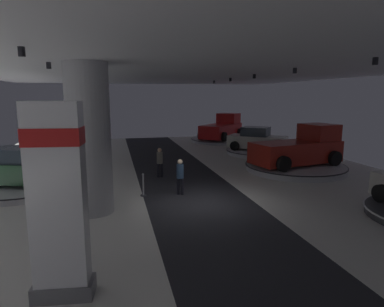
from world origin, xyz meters
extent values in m
cube|color=silver|center=(0.00, 0.00, -0.03)|extent=(24.00, 44.00, 0.05)
cube|color=#232328|center=(0.00, 0.00, 0.00)|extent=(4.40, 44.00, 0.01)
cube|color=silver|center=(0.00, 0.00, 5.55)|extent=(24.00, 44.00, 0.10)
cylinder|color=black|center=(-5.32, -3.95, 5.32)|extent=(0.16, 0.16, 0.22)
cylinder|color=black|center=(-5.37, -0.26, 5.32)|extent=(0.16, 0.16, 0.22)
cylinder|color=black|center=(-5.25, 4.09, 5.32)|extent=(0.16, 0.16, 0.22)
cylinder|color=black|center=(-5.21, 8.01, 5.32)|extent=(0.16, 0.16, 0.22)
cylinder|color=black|center=(-5.22, 11.82, 5.32)|extent=(0.16, 0.16, 0.22)
cylinder|color=black|center=(4.22, -3.98, 5.32)|extent=(0.16, 0.16, 0.22)
cylinder|color=black|center=(3.92, -0.01, 5.32)|extent=(0.16, 0.16, 0.22)
cylinder|color=black|center=(3.97, 4.14, 5.32)|extent=(0.16, 0.16, 0.22)
cylinder|color=black|center=(4.00, 7.92, 5.32)|extent=(0.16, 0.16, 0.22)
cylinder|color=black|center=(4.14, 11.89, 5.32)|extent=(0.16, 0.16, 0.22)
cylinder|color=#ADADB2|center=(-4.21, 0.00, 2.75)|extent=(1.55, 1.55, 5.50)
cube|color=slate|center=(-4.51, -5.46, 0.17)|extent=(1.33, 0.79, 0.35)
cube|color=white|center=(-4.51, -5.46, 2.28)|extent=(1.16, 0.68, 3.87)
cube|color=red|center=(-4.51, -5.46, 3.52)|extent=(1.18, 0.71, 0.36)
cylinder|color=silver|center=(-6.93, 11.16, 0.12)|extent=(5.57, 5.57, 0.24)
cylinder|color=black|center=(-6.93, 11.16, 0.21)|extent=(5.68, 5.68, 0.05)
cube|color=silver|center=(-6.93, 11.16, 0.99)|extent=(5.42, 5.01, 1.20)
cube|color=silver|center=(-5.62, 10.07, 2.04)|extent=(2.52, 2.55, 1.00)
cube|color=#28333D|center=(-6.01, 10.40, 2.04)|extent=(1.18, 1.39, 0.75)
cylinder|color=black|center=(-4.75, 10.87, 0.66)|extent=(0.82, 0.75, 0.84)
cylinder|color=black|center=(-6.26, 9.07, 0.66)|extent=(0.82, 0.75, 0.84)
cylinder|color=black|center=(-7.60, 13.25, 0.66)|extent=(0.82, 0.75, 0.84)
cylinder|color=black|center=(-9.11, 11.44, 0.66)|extent=(0.82, 0.75, 0.84)
cylinder|color=#B7B7BC|center=(6.59, 17.51, 0.15)|extent=(5.57, 5.56, 0.30)
cylinder|color=black|center=(6.59, 17.51, 0.27)|extent=(5.68, 5.68, 0.05)
cube|color=red|center=(6.59, 17.51, 1.05)|extent=(5.15, 5.31, 1.20)
cube|color=red|center=(7.75, 18.76, 2.10)|extent=(2.55, 2.54, 1.00)
cube|color=#28333D|center=(7.40, 18.38, 2.10)|extent=(1.33, 1.25, 0.75)
cylinder|color=black|center=(7.00, 19.67, 0.72)|extent=(0.78, 0.81, 0.84)
cylinder|color=black|center=(8.72, 18.07, 0.72)|extent=(0.78, 0.81, 0.84)
cylinder|color=black|center=(4.47, 16.96, 0.72)|extent=(0.78, 0.81, 0.84)
cylinder|color=black|center=(6.19, 15.35, 0.72)|extent=(0.78, 0.81, 0.84)
cylinder|color=#B7B7BC|center=(-7.59, 3.72, 0.15)|extent=(4.69, 4.69, 0.30)
cylinder|color=black|center=(-7.59, 3.72, 0.27)|extent=(4.78, 4.78, 0.05)
cube|color=#2D5638|center=(-7.59, 3.72, 0.91)|extent=(4.56, 3.10, 0.90)
cube|color=#2D3842|center=(-7.73, 3.77, 1.66)|extent=(2.31, 2.11, 0.70)
cylinder|color=black|center=(-5.91, 4.18, 0.64)|extent=(0.71, 0.43, 0.68)
cylinder|color=black|center=(-6.57, 2.30, 0.64)|extent=(0.71, 0.43, 0.68)
cylinder|color=black|center=(-8.60, 5.14, 0.64)|extent=(0.71, 0.43, 0.68)
sphere|color=white|center=(-5.48, 3.50, 1.03)|extent=(0.18, 0.18, 0.18)
sphere|color=white|center=(-5.81, 2.56, 1.03)|extent=(0.18, 0.18, 0.18)
cylinder|color=black|center=(6.52, -2.26, 0.64)|extent=(0.27, 0.69, 0.68)
cylinder|color=#B7B7BC|center=(6.89, 4.57, 0.18)|extent=(5.63, 5.63, 0.36)
cylinder|color=black|center=(6.89, 4.57, 0.33)|extent=(5.74, 5.74, 0.05)
cube|color=maroon|center=(6.89, 4.57, 1.11)|extent=(5.62, 3.15, 1.20)
cube|color=maroon|center=(8.55, 4.92, 2.16)|extent=(2.05, 2.21, 1.00)
cube|color=#28333D|center=(8.05, 4.82, 2.16)|extent=(0.44, 1.73, 0.75)
cylinder|color=black|center=(8.46, 6.10, 0.78)|extent=(0.88, 0.45, 0.84)
cylinder|color=black|center=(8.94, 3.80, 0.78)|extent=(0.88, 0.45, 0.84)
cylinder|color=black|center=(4.83, 5.34, 0.78)|extent=(0.88, 0.45, 0.84)
cylinder|color=black|center=(5.31, 3.04, 0.78)|extent=(0.88, 0.45, 0.84)
cylinder|color=silver|center=(7.10, 10.37, 0.15)|extent=(4.47, 4.47, 0.31)
cylinder|color=black|center=(7.10, 10.37, 0.28)|extent=(4.56, 4.56, 0.05)
cube|color=silver|center=(7.10, 10.37, 0.92)|extent=(4.39, 4.06, 0.90)
cube|color=#2D3842|center=(6.98, 10.46, 1.67)|extent=(2.46, 2.41, 0.70)
cylinder|color=black|center=(8.83, 10.23, 0.65)|extent=(0.66, 0.60, 0.68)
cylinder|color=black|center=(7.56, 8.69, 0.65)|extent=(0.66, 0.60, 0.68)
cylinder|color=black|center=(6.63, 12.05, 0.65)|extent=(0.66, 0.60, 0.68)
cylinder|color=black|center=(5.36, 10.50, 0.65)|extent=(0.66, 0.60, 0.68)
sphere|color=white|center=(9.00, 9.44, 1.03)|extent=(0.18, 0.18, 0.18)
sphere|color=white|center=(8.37, 8.67, 1.03)|extent=(0.18, 0.18, 0.18)
cylinder|color=#B7B7BC|center=(-6.76, 17.63, 0.15)|extent=(5.26, 5.26, 0.30)
cylinder|color=black|center=(-6.76, 17.63, 0.27)|extent=(5.37, 5.37, 0.05)
cube|color=navy|center=(-6.76, 17.63, 0.91)|extent=(3.81, 4.50, 0.90)
cube|color=#2D3842|center=(-6.68, 17.51, 1.66)|extent=(2.35, 2.44, 0.70)
cylinder|color=black|center=(-8.38, 18.28, 0.64)|extent=(0.56, 0.69, 0.68)
cylinder|color=black|center=(-6.71, 19.38, 0.64)|extent=(0.56, 0.69, 0.68)
cylinder|color=black|center=(-6.81, 15.89, 0.64)|extent=(0.56, 0.69, 0.68)
cylinder|color=black|center=(-5.14, 16.99, 0.64)|extent=(0.56, 0.69, 0.68)
sphere|color=white|center=(-8.31, 19.08, 1.02)|extent=(0.18, 0.18, 0.18)
sphere|color=white|center=(-7.48, 19.63, 1.02)|extent=(0.18, 0.18, 0.18)
cylinder|color=black|center=(-1.09, 4.80, 0.40)|extent=(0.14, 0.14, 0.80)
cylinder|color=black|center=(-0.91, 4.81, 0.40)|extent=(0.14, 0.14, 0.80)
cylinder|color=#6B665B|center=(-1.00, 4.81, 1.06)|extent=(0.32, 0.32, 0.62)
sphere|color=tan|center=(-1.00, 4.81, 1.48)|extent=(0.22, 0.22, 0.22)
cylinder|color=black|center=(-0.65, 1.45, 0.40)|extent=(0.14, 0.14, 0.80)
cylinder|color=black|center=(-0.49, 1.38, 0.40)|extent=(0.14, 0.14, 0.80)
cylinder|color=#233851|center=(-0.57, 1.42, 1.06)|extent=(0.32, 0.32, 0.62)
sphere|color=beige|center=(-0.57, 1.42, 1.48)|extent=(0.22, 0.22, 0.22)
cylinder|color=#333338|center=(-2.17, 1.60, 0.02)|extent=(0.28, 0.28, 0.04)
cylinder|color=#B2B2B7|center=(-2.17, 1.60, 0.48)|extent=(0.07, 0.07, 0.96)
sphere|color=#B2B2B7|center=(-2.17, 1.60, 0.96)|extent=(0.10, 0.10, 0.10)
camera|label=1|loc=(-3.33, -12.59, 4.33)|focal=31.26mm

